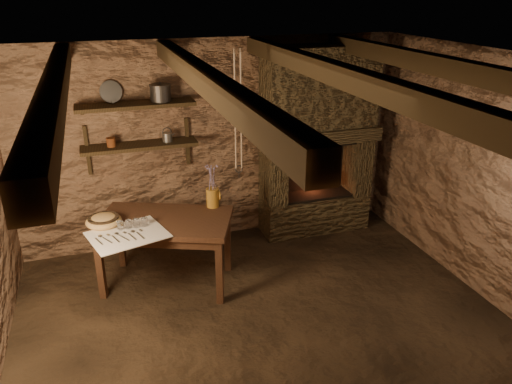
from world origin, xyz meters
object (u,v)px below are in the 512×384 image
object	(u,v)px
work_table	(167,249)
red_pot	(327,178)
stoneware_jug	(213,189)
iron_stockpot	(160,94)
wooden_bowl	(104,221)

from	to	relation	value
work_table	red_pot	distance (m)	2.24
stoneware_jug	iron_stockpot	world-z (taller)	iron_stockpot
red_pot	stoneware_jug	bearing A→B (deg)	-161.80
wooden_bowl	iron_stockpot	bearing A→B (deg)	45.08
iron_stockpot	stoneware_jug	bearing A→B (deg)	-58.91
work_table	stoneware_jug	bearing A→B (deg)	37.09
work_table	wooden_bowl	distance (m)	0.70
wooden_bowl	iron_stockpot	xyz separation A→B (m)	(0.74, 0.74, 1.06)
stoneware_jug	wooden_bowl	world-z (taller)	stoneware_jug
wooden_bowl	iron_stockpot	size ratio (longest dim) A/B	1.58
work_table	red_pot	world-z (taller)	red_pot
work_table	iron_stockpot	bearing A→B (deg)	101.07
stoneware_jug	red_pot	distance (m)	1.68
work_table	stoneware_jug	distance (m)	0.78
iron_stockpot	red_pot	xyz separation A→B (m)	(1.96, -0.12, -1.16)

